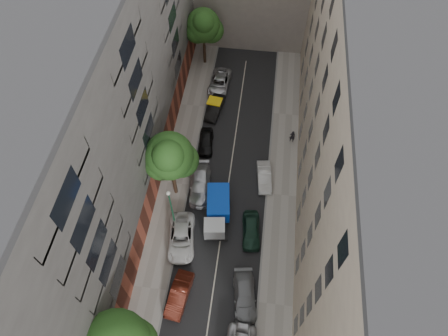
% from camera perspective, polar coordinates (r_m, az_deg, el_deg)
% --- Properties ---
extents(ground, '(120.00, 120.00, 0.00)m').
position_cam_1_polar(ground, '(41.02, 0.52, -3.10)').
color(ground, '#4C4C49').
rests_on(ground, ground).
extents(road_surface, '(8.00, 44.00, 0.02)m').
position_cam_1_polar(road_surface, '(41.01, 0.52, -3.10)').
color(road_surface, black).
rests_on(road_surface, ground).
extents(sidewalk_left, '(3.00, 44.00, 0.15)m').
position_cam_1_polar(sidewalk_left, '(41.64, -7.02, -2.20)').
color(sidewalk_left, gray).
rests_on(sidewalk_left, ground).
extents(sidewalk_right, '(3.00, 44.00, 0.15)m').
position_cam_1_polar(sidewalk_right, '(41.01, 8.19, -3.85)').
color(sidewalk_right, gray).
rests_on(sidewalk_right, ground).
extents(building_left, '(8.00, 44.00, 20.00)m').
position_cam_1_polar(building_left, '(35.41, -17.47, 7.42)').
color(building_left, '#454240').
rests_on(building_left, ground).
extents(building_right, '(8.00, 44.00, 20.00)m').
position_cam_1_polar(building_right, '(33.92, 19.47, 3.82)').
color(building_right, '#BCAA92').
rests_on(building_right, ground).
extents(tarp_truck, '(2.68, 5.43, 2.40)m').
position_cam_1_polar(tarp_truck, '(38.31, -0.96, -6.12)').
color(tarp_truck, black).
rests_on(tarp_truck, ground).
extents(car_left_1, '(2.03, 4.39, 1.39)m').
position_cam_1_polar(car_left_1, '(36.10, -6.43, -17.53)').
color(car_left_1, '#4F190F').
rests_on(car_left_1, ground).
extents(car_left_2, '(3.09, 5.48, 1.45)m').
position_cam_1_polar(car_left_2, '(37.95, -6.11, -9.84)').
color(car_left_2, silver).
rests_on(car_left_2, ground).
extents(car_left_3, '(2.76, 5.43, 1.51)m').
position_cam_1_polar(car_left_3, '(40.53, -3.44, -2.35)').
color(car_left_3, '#B6B6BB').
rests_on(car_left_3, ground).
extents(car_left_4, '(1.87, 3.91, 1.29)m').
position_cam_1_polar(car_left_4, '(43.81, -2.59, 3.78)').
color(car_left_4, black).
rests_on(car_left_4, ground).
extents(car_left_5, '(2.06, 4.32, 1.37)m').
position_cam_1_polar(car_left_5, '(47.00, -1.32, 8.62)').
color(car_left_5, black).
rests_on(car_left_5, ground).
extents(car_left_6, '(2.66, 5.21, 1.41)m').
position_cam_1_polar(car_left_6, '(49.85, -0.64, 12.08)').
color(car_left_6, silver).
rests_on(car_left_6, ground).
extents(car_right_1, '(2.61, 4.86, 1.34)m').
position_cam_1_polar(car_right_1, '(35.93, 2.97, -17.80)').
color(car_right_1, slate).
rests_on(car_right_1, ground).
extents(car_right_2, '(2.05, 4.26, 1.40)m').
position_cam_1_polar(car_right_2, '(38.15, 3.90, -8.88)').
color(car_right_2, '#142F23').
rests_on(car_right_2, ground).
extents(car_right_3, '(1.88, 4.02, 1.28)m').
position_cam_1_polar(car_right_3, '(41.29, 5.77, -1.29)').
color(car_right_3, silver).
rests_on(car_right_3, ground).
extents(tree_mid, '(4.83, 4.48, 8.78)m').
position_cam_1_polar(tree_mid, '(35.93, -7.68, 1.42)').
color(tree_mid, '#382619').
rests_on(tree_mid, sidewalk_left).
extents(tree_far, '(4.53, 4.14, 7.84)m').
position_cam_1_polar(tree_far, '(50.13, -2.89, 19.47)').
color(tree_far, '#382619').
rests_on(tree_far, sidewalk_left).
extents(lamp_post, '(0.36, 0.36, 6.20)m').
position_cam_1_polar(lamp_post, '(35.82, -7.57, -5.39)').
color(lamp_post, '#1A5E3B').
rests_on(lamp_post, sidewalk_left).
extents(pedestrian, '(0.63, 0.44, 1.66)m').
position_cam_1_polar(pedestrian, '(44.42, 9.73, 4.47)').
color(pedestrian, black).
rests_on(pedestrian, sidewalk_right).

